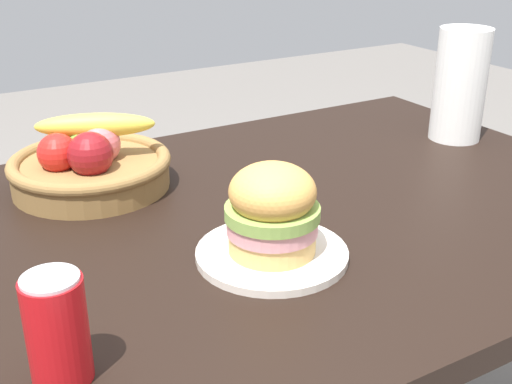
# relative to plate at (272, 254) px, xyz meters

# --- Properties ---
(dining_table) EXTENTS (1.40, 0.90, 0.75)m
(dining_table) POSITION_rel_plate_xyz_m (0.05, 0.14, -0.11)
(dining_table) COLOR black
(dining_table) RESTS_ON ground_plane
(plate) EXTENTS (0.22, 0.22, 0.01)m
(plate) POSITION_rel_plate_xyz_m (0.00, 0.00, 0.00)
(plate) COLOR silver
(plate) RESTS_ON dining_table
(sandwich) EXTENTS (0.14, 0.14, 0.13)m
(sandwich) POSITION_rel_plate_xyz_m (0.00, 0.00, 0.07)
(sandwich) COLOR #DBAD60
(sandwich) RESTS_ON plate
(soda_can) EXTENTS (0.07, 0.07, 0.13)m
(soda_can) POSITION_rel_plate_xyz_m (-0.33, -0.11, 0.06)
(soda_can) COLOR red
(soda_can) RESTS_ON dining_table
(fruit_basket) EXTENTS (0.29, 0.29, 0.14)m
(fruit_basket) POSITION_rel_plate_xyz_m (-0.15, 0.39, 0.04)
(fruit_basket) COLOR olive
(fruit_basket) RESTS_ON dining_table
(paper_towel_roll) EXTENTS (0.11, 0.11, 0.24)m
(paper_towel_roll) POSITION_rel_plate_xyz_m (0.63, 0.26, 0.11)
(paper_towel_roll) COLOR white
(paper_towel_roll) RESTS_ON dining_table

